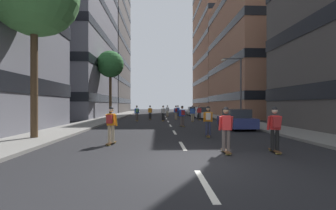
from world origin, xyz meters
The scene contains 25 objects.
ground_plane centered at (0.00, 22.23, 0.00)m, with size 133.40×133.40×0.00m, color black.
sidewalk_left centered at (-7.63, 25.01, 0.07)m, with size 3.01×61.14×0.14m, color gray.
sidewalk_right centered at (7.63, 25.01, 0.07)m, with size 3.01×61.14×0.14m, color gray.
lane_markings centered at (0.00, 23.00, 0.00)m, with size 0.16×52.20×0.01m.
building_left_far centered at (-16.36, 49.40, 18.62)m, with size 14.57×20.04×37.07m.
building_right_mid centered at (16.36, 28.92, 10.11)m, with size 14.57×19.41×20.05m.
building_right_far centered at (16.36, 49.40, 16.90)m, with size 14.57×21.13×33.62m.
parked_car_near centered at (4.92, 31.65, 0.70)m, with size 1.82×4.40×1.52m.
parked_car_mid centered at (4.92, 10.13, 0.70)m, with size 1.82×4.40×1.52m.
parked_car_far centered at (4.92, 23.52, 0.70)m, with size 1.82×4.40×1.52m.
street_tree_near centered at (-7.63, 24.18, 7.33)m, with size 3.62×3.62×9.07m.
streetlamp_right centered at (6.96, 15.62, 4.14)m, with size 2.13×0.30×6.50m.
skater_0 centered at (1.88, 26.95, 0.98)m, with size 0.56×0.92×1.78m.
skater_1 centered at (-2.12, 21.44, 0.98)m, with size 0.54×0.91×1.78m.
skater_2 centered at (1.79, 5.82, 1.02)m, with size 0.56×0.92×1.78m.
skater_3 centered at (-3.53, 18.88, 1.02)m, with size 0.57×0.92×1.78m.
skater_4 centered at (2.70, 17.75, 1.02)m, with size 0.56×0.92×1.78m.
skater_5 centered at (-3.30, 3.45, 1.02)m, with size 0.57×0.92×1.78m.
skater_6 centered at (3.85, 20.00, 0.98)m, with size 0.53×0.90×1.78m.
skater_7 centered at (1.15, 21.36, 1.02)m, with size 0.54×0.91×1.78m.
skater_8 centered at (0.95, 12.02, 1.02)m, with size 0.57×0.92×1.78m.
skater_9 centered at (-0.53, 18.81, 1.02)m, with size 0.56×0.92×1.78m.
skater_10 centered at (1.50, 1.34, 0.98)m, with size 0.54×0.91×1.78m.
skater_11 centered at (0.39, 29.41, 0.98)m, with size 0.55×0.91×1.78m.
skater_12 centered at (3.42, 1.34, 1.02)m, with size 0.55×0.92×1.78m.
Camera 1 is at (-1.10, -7.29, 1.86)m, focal length 24.43 mm.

